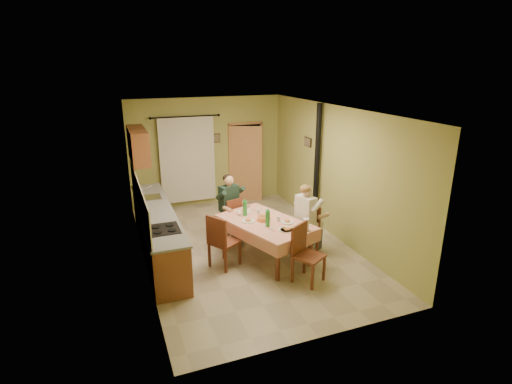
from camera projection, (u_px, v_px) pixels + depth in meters
name	position (u px, v px, depth m)	size (l,w,h in m)	color
floor	(246.00, 248.00, 8.18)	(4.00, 6.00, 0.01)	tan
room_shell	(246.00, 162.00, 7.61)	(4.04, 6.04, 2.82)	tan
kitchen_run	(157.00, 231.00, 7.80)	(0.64, 3.64, 1.56)	brown
upper_cabinets	(138.00, 145.00, 8.46)	(0.35, 1.40, 0.70)	brown
curtain	(188.00, 160.00, 10.17)	(1.70, 0.07, 2.22)	black
doorway	(246.00, 162.00, 10.78)	(0.96, 0.36, 2.15)	black
dining_table	(265.00, 240.00, 7.67)	(1.66, 2.10, 0.76)	#E09079
tableware	(270.00, 219.00, 7.47)	(1.00, 1.45, 0.33)	white
chair_far	(231.00, 226.00, 8.54)	(0.48, 0.48, 0.93)	brown
chair_near	(308.00, 266.00, 6.86)	(0.62, 0.62, 1.02)	brown
chair_right	(306.00, 238.00, 7.94)	(0.49, 0.49, 0.95)	brown
chair_left	(224.00, 252.00, 7.38)	(0.63, 0.63, 1.03)	brown
man_far	(230.00, 200.00, 8.37)	(0.64, 0.57, 1.39)	#192D23
man_right	(307.00, 211.00, 7.75)	(0.56, 0.64, 1.39)	beige
stove_flue	(316.00, 183.00, 9.04)	(0.24, 0.24, 2.80)	black
picture_back	(217.00, 138.00, 10.36)	(0.19, 0.03, 0.23)	black
picture_right	(308.00, 142.00, 9.34)	(0.03, 0.31, 0.21)	brown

